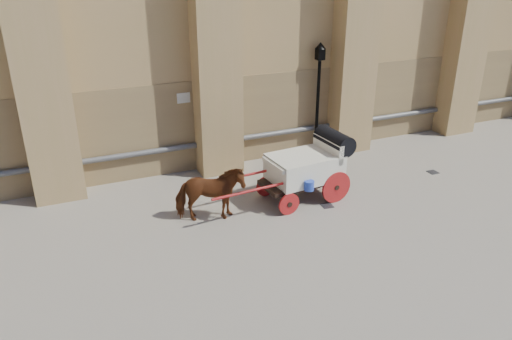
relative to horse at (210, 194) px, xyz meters
name	(u,v)px	position (x,y,z in m)	size (l,w,h in m)	color
ground	(296,212)	(2.35, -0.50, -0.78)	(90.00, 90.00, 0.00)	gray
horse	(210,194)	(0.00, 0.00, 0.00)	(0.84, 1.85, 1.56)	brown
carriage	(309,165)	(3.09, 0.18, 0.27)	(4.51, 1.68, 1.94)	black
street_lamp	(318,96)	(5.05, 3.19, 1.34)	(0.37, 0.37, 3.96)	black
drain_grate_near	(327,206)	(3.34, -0.54, -0.77)	(0.32, 0.32, 0.01)	black
drain_grate_far	(433,172)	(7.78, 0.12, -0.77)	(0.32, 0.32, 0.01)	black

